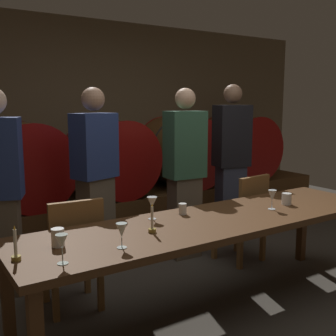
{
  "coord_description": "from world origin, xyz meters",
  "views": [
    {
      "loc": [
        -2.08,
        -2.14,
        1.58
      ],
      "look_at": [
        -0.37,
        0.5,
        1.07
      ],
      "focal_mm": 44.16,
      "sensor_mm": 36.0,
      "label": 1
    }
  ],
  "objects_px": {
    "wine_barrel_center": "(110,157)",
    "candle_left": "(16,251)",
    "wine_barrel_right": "(181,152)",
    "guest_center_right": "(185,172)",
    "chair_left": "(74,249)",
    "guest_center_left": "(95,180)",
    "candle_right": "(152,224)",
    "guest_far_right": "(231,162)",
    "wine_glass_center_right": "(152,203)",
    "cup_center": "(183,209)",
    "dining_table": "(214,227)",
    "cup_left": "(58,237)",
    "cup_right": "(287,199)",
    "wine_barrel_far_right": "(238,147)",
    "wine_barrel_left": "(24,164)",
    "wine_glass_center_left": "(122,231)",
    "chair_right": "(245,214)",
    "wine_glass_far_left": "(62,242)",
    "wine_glass_far_right": "(272,196)"
  },
  "relations": [
    {
      "from": "guest_center_right",
      "to": "wine_glass_far_right",
      "type": "xyz_separation_m",
      "value": [
        0.08,
        -1.09,
        -0.04
      ]
    },
    {
      "from": "wine_barrel_center",
      "to": "cup_right",
      "type": "bearing_deg",
      "value": -74.56
    },
    {
      "from": "candle_left",
      "to": "wine_glass_far_left",
      "type": "relative_size",
      "value": 1.22
    },
    {
      "from": "cup_center",
      "to": "dining_table",
      "type": "bearing_deg",
      "value": -60.03
    },
    {
      "from": "wine_barrel_right",
      "to": "guest_center_right",
      "type": "height_order",
      "value": "guest_center_right"
    },
    {
      "from": "guest_center_left",
      "to": "wine_glass_center_right",
      "type": "bearing_deg",
      "value": 74.82
    },
    {
      "from": "wine_glass_far_left",
      "to": "candle_right",
      "type": "bearing_deg",
      "value": 16.44
    },
    {
      "from": "candle_right",
      "to": "wine_glass_center_right",
      "type": "bearing_deg",
      "value": 59.17
    },
    {
      "from": "wine_glass_far_left",
      "to": "guest_center_right",
      "type": "bearing_deg",
      "value": 36.97
    },
    {
      "from": "wine_barrel_center",
      "to": "cup_left",
      "type": "distance_m",
      "value": 2.5
    },
    {
      "from": "wine_barrel_right",
      "to": "cup_left",
      "type": "relative_size",
      "value": 8.28
    },
    {
      "from": "wine_barrel_far_right",
      "to": "guest_center_right",
      "type": "distance_m",
      "value": 2.06
    },
    {
      "from": "wine_barrel_right",
      "to": "chair_right",
      "type": "bearing_deg",
      "value": -101.3
    },
    {
      "from": "cup_left",
      "to": "cup_center",
      "type": "relative_size",
      "value": 1.3
    },
    {
      "from": "chair_right",
      "to": "wine_glass_far_right",
      "type": "relative_size",
      "value": 5.6
    },
    {
      "from": "candle_right",
      "to": "wine_barrel_left",
      "type": "bearing_deg",
      "value": 96.99
    },
    {
      "from": "chair_left",
      "to": "guest_center_left",
      "type": "distance_m",
      "value": 0.83
    },
    {
      "from": "guest_center_right",
      "to": "cup_right",
      "type": "distance_m",
      "value": 1.1
    },
    {
      "from": "wine_barrel_left",
      "to": "cup_right",
      "type": "distance_m",
      "value": 2.69
    },
    {
      "from": "wine_barrel_left",
      "to": "guest_center_right",
      "type": "height_order",
      "value": "guest_center_right"
    },
    {
      "from": "guest_center_left",
      "to": "wine_glass_center_left",
      "type": "distance_m",
      "value": 1.43
    },
    {
      "from": "guest_far_right",
      "to": "cup_center",
      "type": "height_order",
      "value": "guest_far_right"
    },
    {
      "from": "wine_barrel_far_right",
      "to": "chair_left",
      "type": "xyz_separation_m",
      "value": [
        -3.08,
        -1.57,
        -0.44
      ]
    },
    {
      "from": "wine_barrel_right",
      "to": "wine_barrel_far_right",
      "type": "xyz_separation_m",
      "value": [
        1.01,
        0.0,
        0.0
      ]
    },
    {
      "from": "wine_barrel_left",
      "to": "dining_table",
      "type": "xyz_separation_m",
      "value": [
        0.82,
        -2.15,
        -0.26
      ]
    },
    {
      "from": "wine_barrel_center",
      "to": "guest_far_right",
      "type": "distance_m",
      "value": 1.42
    },
    {
      "from": "wine_glass_far_left",
      "to": "cup_left",
      "type": "xyz_separation_m",
      "value": [
        0.07,
        0.28,
        -0.07
      ]
    },
    {
      "from": "candle_left",
      "to": "cup_right",
      "type": "relative_size",
      "value": 2.07
    },
    {
      "from": "candle_left",
      "to": "wine_glass_far_right",
      "type": "relative_size",
      "value": 1.26
    },
    {
      "from": "cup_right",
      "to": "candle_right",
      "type": "bearing_deg",
      "value": -178.67
    },
    {
      "from": "wine_barrel_right",
      "to": "cup_right",
      "type": "height_order",
      "value": "wine_barrel_right"
    },
    {
      "from": "wine_barrel_center",
      "to": "guest_center_left",
      "type": "bearing_deg",
      "value": -121.99
    },
    {
      "from": "dining_table",
      "to": "candle_left",
      "type": "distance_m",
      "value": 1.42
    },
    {
      "from": "wine_barrel_far_right",
      "to": "guest_center_left",
      "type": "relative_size",
      "value": 0.53
    },
    {
      "from": "cup_left",
      "to": "candle_left",
      "type": "bearing_deg",
      "value": -160.59
    },
    {
      "from": "chair_left",
      "to": "wine_glass_far_left",
      "type": "height_order",
      "value": "wine_glass_far_left"
    },
    {
      "from": "cup_right",
      "to": "chair_left",
      "type": "bearing_deg",
      "value": 160.37
    },
    {
      "from": "guest_far_right",
      "to": "wine_glass_center_right",
      "type": "distance_m",
      "value": 1.86
    },
    {
      "from": "candle_right",
      "to": "guest_far_right",
      "type": "bearing_deg",
      "value": 34.57
    },
    {
      "from": "wine_glass_center_right",
      "to": "candle_left",
      "type": "bearing_deg",
      "value": -164.69
    },
    {
      "from": "guest_center_right",
      "to": "cup_right",
      "type": "relative_size",
      "value": 17.9
    },
    {
      "from": "wine_barrel_center",
      "to": "cup_right",
      "type": "xyz_separation_m",
      "value": [
        0.6,
        -2.16,
        -0.15
      ]
    },
    {
      "from": "chair_right",
      "to": "guest_center_left",
      "type": "xyz_separation_m",
      "value": [
        -1.32,
        0.58,
        0.39
      ]
    },
    {
      "from": "wine_barrel_center",
      "to": "candle_left",
      "type": "height_order",
      "value": "wine_barrel_center"
    },
    {
      "from": "guest_center_left",
      "to": "candle_right",
      "type": "relative_size",
      "value": 8.51
    },
    {
      "from": "guest_far_right",
      "to": "cup_right",
      "type": "relative_size",
      "value": 18.48
    },
    {
      "from": "guest_center_left",
      "to": "wine_glass_far_right",
      "type": "bearing_deg",
      "value": 111.27
    },
    {
      "from": "chair_right",
      "to": "cup_center",
      "type": "xyz_separation_m",
      "value": [
        -1.01,
        -0.38,
        0.28
      ]
    },
    {
      "from": "chair_right",
      "to": "wine_glass_center_left",
      "type": "bearing_deg",
      "value": 18.46
    },
    {
      "from": "wine_barrel_center",
      "to": "guest_center_right",
      "type": "height_order",
      "value": "guest_center_right"
    }
  ]
}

